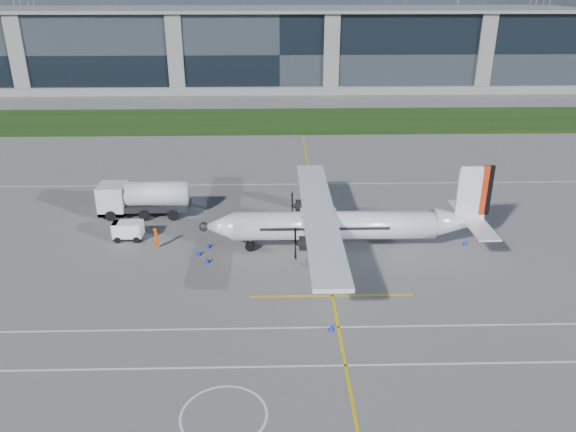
{
  "coord_description": "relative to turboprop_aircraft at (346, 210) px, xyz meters",
  "views": [
    {
      "loc": [
        -1.14,
        -41.38,
        21.61
      ],
      "look_at": [
        -0.08,
        1.53,
        3.18
      ],
      "focal_mm": 35.0,
      "sensor_mm": 36.0,
      "label": 1
    }
  ],
  "objects": [
    {
      "name": "ground",
      "position": [
        -4.71,
        38.55,
        -3.74
      ],
      "size": [
        400.0,
        400.0,
        0.0
      ],
      "primitive_type": "plane",
      "color": "#63615E",
      "rests_on": "ground"
    },
    {
      "name": "safety_cone_stbdwing",
      "position": [
        -2.42,
        13.11,
        -3.49
      ],
      "size": [
        0.36,
        0.36,
        0.5
      ],
      "primitive_type": "cone",
      "color": "#0D27E0",
      "rests_on": "ground"
    },
    {
      "name": "grass_strip",
      "position": [
        -4.71,
        46.55,
        -3.72
      ],
      "size": [
        400.0,
        18.0,
        0.04
      ],
      "primitive_type": "cube",
      "color": "#183B10",
      "rests_on": "ground"
    },
    {
      "name": "safety_cone_tail",
      "position": [
        10.66,
        0.72,
        -3.49
      ],
      "size": [
        0.36,
        0.36,
        0.5
      ],
      "primitive_type": "cone",
      "color": "#0D27E0",
      "rests_on": "ground"
    },
    {
      "name": "ground_crew_person",
      "position": [
        -16.05,
        0.78,
        -2.67
      ],
      "size": [
        0.68,
        0.91,
        2.13
      ],
      "primitive_type": "imported",
      "rotation": [
        0.0,
        0.0,
        1.49
      ],
      "color": "#F25907",
      "rests_on": "ground"
    },
    {
      "name": "safety_cone_nose_port",
      "position": [
        -11.44,
        -1.98,
        -3.49
      ],
      "size": [
        0.36,
        0.36,
        0.5
      ],
      "primitive_type": "cone",
      "color": "#0D27E0",
      "rests_on": "ground"
    },
    {
      "name": "safety_cone_fwd",
      "position": [
        -12.3,
        -0.62,
        -3.49
      ],
      "size": [
        0.36,
        0.36,
        0.5
      ],
      "primitive_type": "cone",
      "color": "#0D27E0",
      "rests_on": "ground"
    },
    {
      "name": "yellow_taxiway_centerline",
      "position": [
        -1.71,
        8.55,
        -3.73
      ],
      "size": [
        0.2,
        70.0,
        0.01
      ],
      "primitive_type": "cube",
      "color": "yellow",
      "rests_on": "ground"
    },
    {
      "name": "tree_line",
      "position": [
        -4.71,
        138.55,
        -0.74
      ],
      "size": [
        400.0,
        6.0,
        6.0
      ],
      "primitive_type": "cube",
      "color": "black",
      "rests_on": "ground"
    },
    {
      "name": "baggage_tug",
      "position": [
        -18.89,
        2.58,
        -2.92
      ],
      "size": [
        2.74,
        1.64,
        1.64
      ],
      "primitive_type": null,
      "color": "white",
      "rests_on": "ground"
    },
    {
      "name": "turboprop_aircraft",
      "position": [
        0.0,
        0.0,
        0.0
      ],
      "size": [
        24.04,
        24.93,
        7.48
      ],
      "primitive_type": null,
      "color": "white",
      "rests_on": "ground"
    },
    {
      "name": "white_lane_line",
      "position": [
        -4.71,
        -15.45,
        -3.73
      ],
      "size": [
        90.0,
        0.15,
        0.01
      ],
      "primitive_type": "cube",
      "color": "white",
      "rests_on": "ground"
    },
    {
      "name": "safety_cone_nose_stbd",
      "position": [
        -11.66,
        0.77,
        -3.49
      ],
      "size": [
        0.36,
        0.36,
        0.5
      ],
      "primitive_type": "cone",
      "color": "#0D27E0",
      "rests_on": "ground"
    },
    {
      "name": "safety_cone_portwing",
      "position": [
        -2.22,
        -11.77,
        -3.49
      ],
      "size": [
        0.36,
        0.36,
        0.5
      ],
      "primitive_type": "cone",
      "color": "#0D27E0",
      "rests_on": "ground"
    },
    {
      "name": "fuel_tanker_truck",
      "position": [
        -19.17,
        8.07,
        -2.04
      ],
      "size": [
        9.09,
        2.95,
        3.41
      ],
      "primitive_type": null,
      "color": "silver",
      "rests_on": "ground"
    },
    {
      "name": "terminal_building",
      "position": [
        -4.71,
        78.55,
        3.76
      ],
      "size": [
        120.0,
        20.0,
        15.0
      ],
      "primitive_type": "cube",
      "color": "black",
      "rests_on": "ground"
    }
  ]
}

